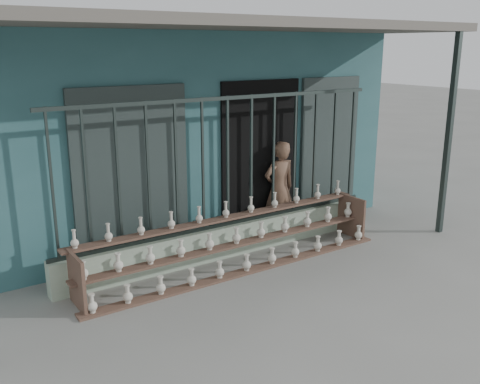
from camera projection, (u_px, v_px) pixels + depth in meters
ground at (285, 288)px, 6.59m from camera, size 60.00×60.00×0.00m
workshop_building at (140, 119)px, 9.56m from camera, size 7.40×6.60×3.21m
parapet_wall at (228, 240)px, 7.58m from camera, size 5.00×0.20×0.45m
security_fence at (228, 163)px, 7.28m from camera, size 5.00×0.04×1.80m
shelf_rack at (237, 241)px, 7.14m from camera, size 4.50×0.68×0.85m
elderly_woman at (279, 188)px, 8.31m from camera, size 0.56×0.38×1.48m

